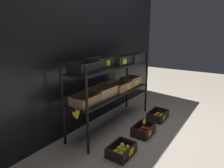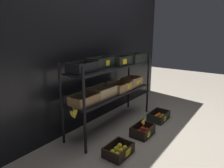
# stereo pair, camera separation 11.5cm
# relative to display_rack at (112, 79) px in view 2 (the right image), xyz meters

# --- Properties ---
(ground_plane) EXTENTS (10.00, 10.00, 0.00)m
(ground_plane) POSITION_rel_display_rack_xyz_m (-0.00, -0.00, -0.69)
(ground_plane) COLOR gray
(storefront_wall) EXTENTS (3.89, 0.12, 2.10)m
(storefront_wall) POSITION_rel_display_rack_xyz_m (-0.00, 0.38, 0.36)
(storefront_wall) COLOR black
(storefront_wall) RESTS_ON ground_plane
(display_rack) EXTENTS (1.60, 0.40, 1.00)m
(display_rack) POSITION_rel_display_rack_xyz_m (0.00, 0.00, 0.00)
(display_rack) COLOR black
(display_rack) RESTS_ON ground_plane
(crate_ground_lemon) EXTENTS (0.32, 0.24, 0.12)m
(crate_ground_lemon) POSITION_rel_display_rack_xyz_m (-0.55, -0.50, -0.65)
(crate_ground_lemon) COLOR black
(crate_ground_lemon) RESTS_ON ground_plane
(crate_ground_apple_red) EXTENTS (0.32, 0.23, 0.13)m
(crate_ground_apple_red) POSITION_rel_display_rack_xyz_m (0.00, -0.51, -0.64)
(crate_ground_apple_red) COLOR black
(crate_ground_apple_red) RESTS_ON ground_plane
(crate_ground_tangerine) EXTENTS (0.37, 0.24, 0.12)m
(crate_ground_tangerine) POSITION_rel_display_rack_xyz_m (0.57, -0.48, -0.65)
(crate_ground_tangerine) COLOR black
(crate_ground_tangerine) RESTS_ON ground_plane
(banana_bunch_loose) EXTENTS (0.13, 0.05, 0.11)m
(banana_bunch_loose) POSITION_rel_display_rack_xyz_m (0.00, -0.51, -0.51)
(banana_bunch_loose) COLOR brown
(banana_bunch_loose) RESTS_ON crate_ground_apple_red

